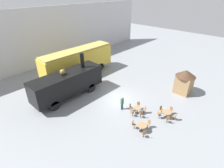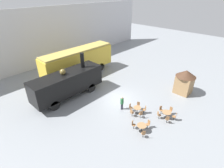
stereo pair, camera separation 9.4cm
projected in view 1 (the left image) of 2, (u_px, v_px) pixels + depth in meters
name	position (u px, v px, depth m)	size (l,w,h in m)	color
ground_plane	(118.00, 99.00, 20.50)	(80.00, 80.00, 0.00)	gray
backdrop_wall	(45.00, 38.00, 27.51)	(44.00, 0.15, 9.00)	silver
passenger_coach_vintage	(78.00, 60.00, 24.84)	(10.96, 2.43, 3.93)	gold
steam_locomotive	(68.00, 83.00, 19.94)	(8.47, 2.42, 4.84)	black
cafe_table_near	(142.00, 126.00, 15.61)	(0.86, 0.86, 0.70)	black
cafe_table_mid	(167.00, 113.00, 17.25)	(0.87, 0.87, 0.70)	black
cafe_table_far	(137.00, 109.00, 17.85)	(0.79, 0.79, 0.73)	black
cafe_chair_0	(133.00, 124.00, 15.95)	(0.37, 0.39, 0.87)	black
cafe_chair_1	(144.00, 133.00, 14.93)	(0.40, 0.40, 0.87)	black
cafe_chair_2	(148.00, 123.00, 16.02)	(0.38, 0.36, 0.87)	black
cafe_chair_3	(171.00, 110.00, 17.77)	(0.36, 0.36, 0.87)	black
cafe_chair_4	(161.00, 109.00, 17.90)	(0.37, 0.39, 0.87)	black
cafe_chair_5	(159.00, 114.00, 17.16)	(0.40, 0.40, 0.87)	black
cafe_chair_6	(168.00, 119.00, 16.57)	(0.40, 0.40, 0.87)	black
cafe_chair_7	(175.00, 116.00, 16.95)	(0.37, 0.39, 0.87)	black
cafe_chair_8	(138.00, 105.00, 18.52)	(0.40, 0.39, 0.87)	black
cafe_chair_9	(131.00, 107.00, 18.24)	(0.36, 0.37, 0.87)	black
cafe_chair_10	(132.00, 112.00, 17.45)	(0.37, 0.36, 0.87)	black
cafe_chair_11	(141.00, 114.00, 17.24)	(0.39, 0.40, 0.87)	black
cafe_chair_12	(145.00, 109.00, 17.90)	(0.40, 0.40, 0.87)	black
visitor_person	(122.00, 103.00, 18.34)	(0.34, 0.34, 1.54)	#262633
ticket_kiosk	(185.00, 80.00, 20.95)	(2.34, 2.34, 3.00)	#99754C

